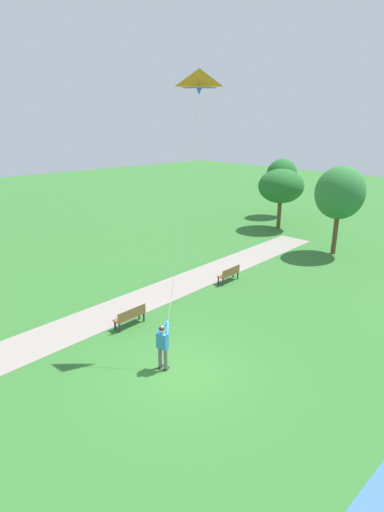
# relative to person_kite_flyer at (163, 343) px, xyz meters

# --- Properties ---
(ground_plane) EXTENTS (120.00, 120.00, 0.00)m
(ground_plane) POSITION_rel_person_kite_flyer_xyz_m (0.55, 0.35, -1.05)
(ground_plane) COLOR #33702D
(walkway_path) EXTENTS (4.51, 32.09, 0.02)m
(walkway_path) POSITION_rel_person_kite_flyer_xyz_m (-5.22, 2.35, -1.04)
(walkway_path) COLOR gray
(walkway_path) RESTS_ON ground
(person_kite_flyer) EXTENTS (0.50, 0.63, 1.83)m
(person_kite_flyer) POSITION_rel_person_kite_flyer_xyz_m (0.00, 0.00, 0.00)
(person_kite_flyer) COLOR #232328
(person_kite_flyer) RESTS_ON ground
(flying_kite) EXTENTS (1.14, 2.63, 8.44)m
(flying_kite) POSITION_rel_person_kite_flyer_xyz_m (-0.67, 2.38, 8.68)
(flying_kite) COLOR orange
(park_bench_near_walkway) EXTENTS (0.54, 1.53, 0.88)m
(park_bench_near_walkway) POSITION_rel_person_kite_flyer_xyz_m (-3.45, 0.97, -0.54)
(park_bench_near_walkway) COLOR brown
(park_bench_near_walkway) RESTS_ON ground
(park_bench_far_walkway) EXTENTS (0.54, 1.53, 0.88)m
(park_bench_far_walkway) POSITION_rel_person_kite_flyer_xyz_m (-3.91, 7.95, -0.54)
(park_bench_far_walkway) COLOR brown
(park_bench_far_walkway) RESTS_ON ground
(tree_treeline_left) EXTENTS (2.67, 3.04, 5.35)m
(tree_treeline_left) POSITION_rel_person_kite_flyer_xyz_m (-11.85, 23.98, 2.86)
(tree_treeline_left) COLOR brown
(tree_treeline_left) RESTS_ON ground
(tree_horizon_far) EXTENTS (3.12, 3.44, 5.89)m
(tree_horizon_far) POSITION_rel_person_kite_flyer_xyz_m (-2.49, 17.00, 3.09)
(tree_horizon_far) COLOR brown
(tree_horizon_far) RESTS_ON ground
(tree_treeline_right) EXTENTS (3.65, 3.83, 4.96)m
(tree_treeline_right) POSITION_rel_person_kite_flyer_xyz_m (-9.06, 19.92, 2.51)
(tree_treeline_right) COLOR brown
(tree_treeline_right) RESTS_ON ground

